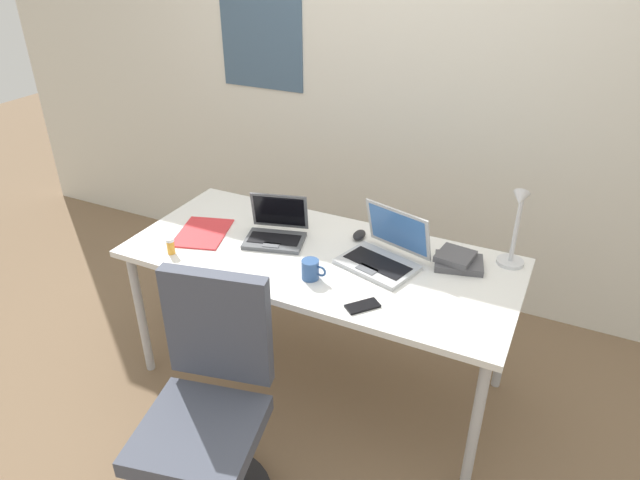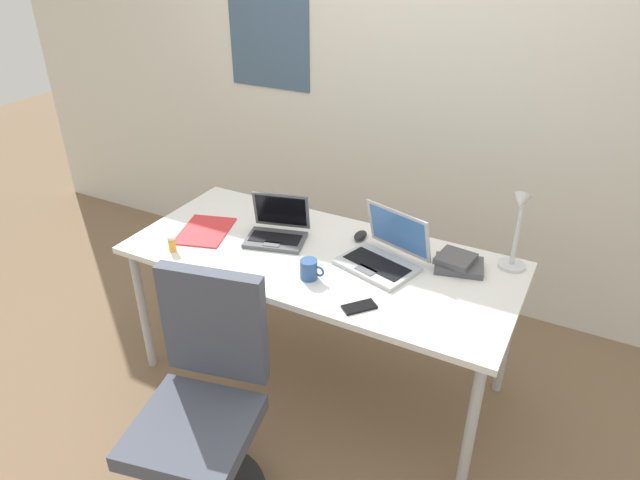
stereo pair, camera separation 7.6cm
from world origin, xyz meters
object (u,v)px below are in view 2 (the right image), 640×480
at_px(laptop_near_lamp, 277,231).
at_px(laptop_front_right, 383,255).
at_px(coffee_mug, 309,269).
at_px(book_stack, 458,263).
at_px(paper_folder_front_left, 205,231).
at_px(desk_lamp, 517,231).
at_px(office_chair, 203,418).
at_px(cell_phone, 359,307).
at_px(computer_mouse, 360,236).
at_px(pill_bottle, 172,243).

bearing_deg(laptop_near_lamp, laptop_front_right, 2.19).
bearing_deg(coffee_mug, book_stack, 34.88).
bearing_deg(paper_folder_front_left, desk_lamp, 13.61).
distance_m(desk_lamp, laptop_near_lamp, 1.09).
distance_m(desk_lamp, office_chair, 1.50).
bearing_deg(laptop_near_lamp, cell_phone, -29.54).
distance_m(laptop_near_lamp, computer_mouse, 0.40).
xyz_separation_m(laptop_front_right, coffee_mug, (-0.24, -0.26, -0.00)).
bearing_deg(cell_phone, coffee_mug, -158.76).
bearing_deg(laptop_near_lamp, pill_bottle, -138.27).
distance_m(cell_phone, office_chair, 0.75).
bearing_deg(computer_mouse, laptop_near_lamp, -155.24).
relative_size(desk_lamp, pill_bottle, 5.07).
relative_size(cell_phone, paper_folder_front_left, 0.44).
distance_m(pill_bottle, book_stack, 1.31).
distance_m(laptop_near_lamp, book_stack, 0.86).
height_order(pill_bottle, paper_folder_front_left, pill_bottle).
bearing_deg(paper_folder_front_left, pill_bottle, -93.86).
bearing_deg(coffee_mug, office_chair, -103.12).
height_order(computer_mouse, office_chair, office_chair).
bearing_deg(pill_bottle, coffee_mug, 7.95).
xyz_separation_m(cell_phone, office_chair, (-0.42, -0.51, -0.35)).
distance_m(book_stack, office_chair, 1.25).
height_order(computer_mouse, book_stack, book_stack).
bearing_deg(paper_folder_front_left, coffee_mug, -10.83).
distance_m(paper_folder_front_left, coffee_mug, 0.67).
height_order(laptop_near_lamp, computer_mouse, laptop_near_lamp).
relative_size(desk_lamp, paper_folder_front_left, 1.29).
bearing_deg(laptop_front_right, coffee_mug, -132.70).
height_order(computer_mouse, cell_phone, computer_mouse).
bearing_deg(computer_mouse, laptop_front_right, -44.50).
relative_size(desk_lamp, coffee_mug, 3.54).
xyz_separation_m(pill_bottle, paper_folder_front_left, (0.01, 0.22, -0.04)).
bearing_deg(book_stack, pill_bottle, -158.82).
distance_m(laptop_front_right, book_stack, 0.33).
distance_m(computer_mouse, cell_phone, 0.57).
xyz_separation_m(laptop_front_right, laptop_near_lamp, (-0.54, -0.02, -0.01)).
bearing_deg(pill_bottle, laptop_near_lamp, 41.73).
distance_m(pill_bottle, office_chair, 0.83).
relative_size(laptop_near_lamp, cell_phone, 2.43).
bearing_deg(office_chair, book_stack, 55.27).
bearing_deg(laptop_near_lamp, computer_mouse, 27.55).
height_order(computer_mouse, pill_bottle, pill_bottle).
bearing_deg(cell_phone, pill_bottle, -139.87).
distance_m(computer_mouse, paper_folder_front_left, 0.77).
relative_size(laptop_near_lamp, computer_mouse, 3.44).
xyz_separation_m(coffee_mug, office_chair, (-0.14, -0.61, -0.39)).
xyz_separation_m(computer_mouse, pill_bottle, (-0.73, -0.52, 0.02)).
xyz_separation_m(laptop_near_lamp, cell_phone, (0.59, -0.33, -0.04)).
distance_m(cell_phone, coffee_mug, 0.30).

